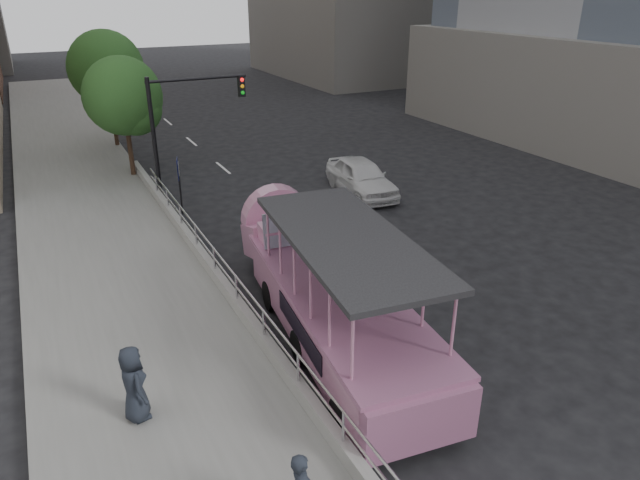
# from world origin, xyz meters

# --- Properties ---
(ground) EXTENTS (160.00, 160.00, 0.00)m
(ground) POSITION_xyz_m (0.00, 0.00, 0.00)
(ground) COLOR black
(sidewalk) EXTENTS (5.50, 80.00, 0.30)m
(sidewalk) POSITION_xyz_m (-5.75, 10.00, 0.15)
(sidewalk) COLOR gray
(sidewalk) RESTS_ON ground
(kerb_wall) EXTENTS (0.24, 30.00, 0.36)m
(kerb_wall) POSITION_xyz_m (-3.12, 2.00, 0.48)
(kerb_wall) COLOR #9E9E99
(kerb_wall) RESTS_ON sidewalk
(guardrail) EXTENTS (0.07, 22.00, 0.71)m
(guardrail) POSITION_xyz_m (-3.12, 2.00, 1.14)
(guardrail) COLOR silver
(guardrail) RESTS_ON kerb_wall
(duck_boat) EXTENTS (3.51, 10.19, 3.31)m
(duck_boat) POSITION_xyz_m (-1.20, 0.44, 1.23)
(duck_boat) COLOR black
(duck_boat) RESTS_ON ground
(car) EXTENTS (2.27, 4.75, 1.57)m
(car) POSITION_xyz_m (5.24, 9.42, 0.78)
(car) COLOR silver
(car) RESTS_ON ground
(pedestrian_far) EXTENTS (0.66, 0.90, 1.69)m
(pedestrian_far) POSITION_xyz_m (-6.40, -1.15, 1.15)
(pedestrian_far) COLOR #212630
(pedestrian_far) RESTS_ON sidewalk
(parking_sign) EXTENTS (0.17, 0.55, 2.50)m
(parking_sign) POSITION_xyz_m (-2.60, 10.00, 1.59)
(parking_sign) COLOR black
(parking_sign) RESTS_ON ground
(traffic_signal) EXTENTS (4.20, 0.32, 5.20)m
(traffic_signal) POSITION_xyz_m (-1.70, 12.50, 3.50)
(traffic_signal) COLOR black
(traffic_signal) RESTS_ON ground
(street_tree_near) EXTENTS (3.52, 3.52, 5.72)m
(street_tree_near) POSITION_xyz_m (-3.30, 15.93, 3.82)
(street_tree_near) COLOR #372219
(street_tree_near) RESTS_ON ground
(street_tree_far) EXTENTS (3.97, 3.97, 6.45)m
(street_tree_far) POSITION_xyz_m (-3.10, 21.93, 4.31)
(street_tree_far) COLOR #372219
(street_tree_far) RESTS_ON ground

